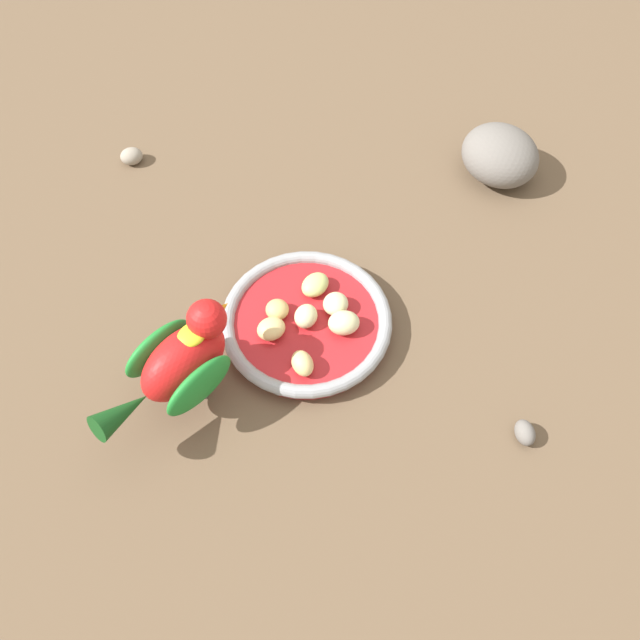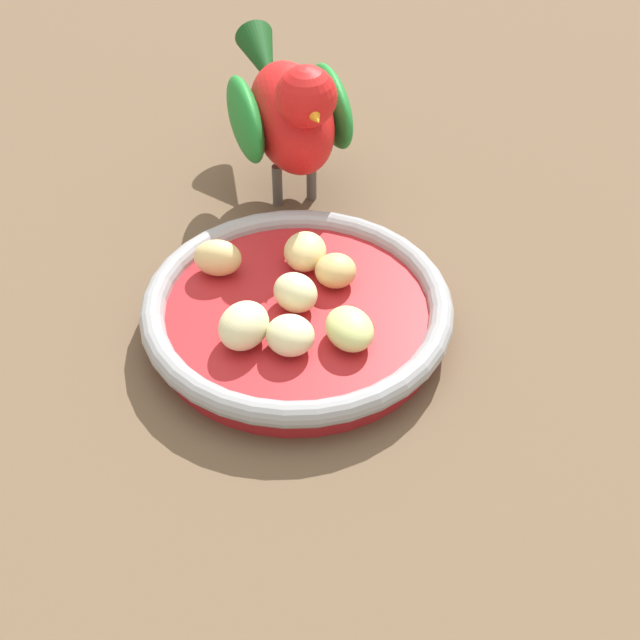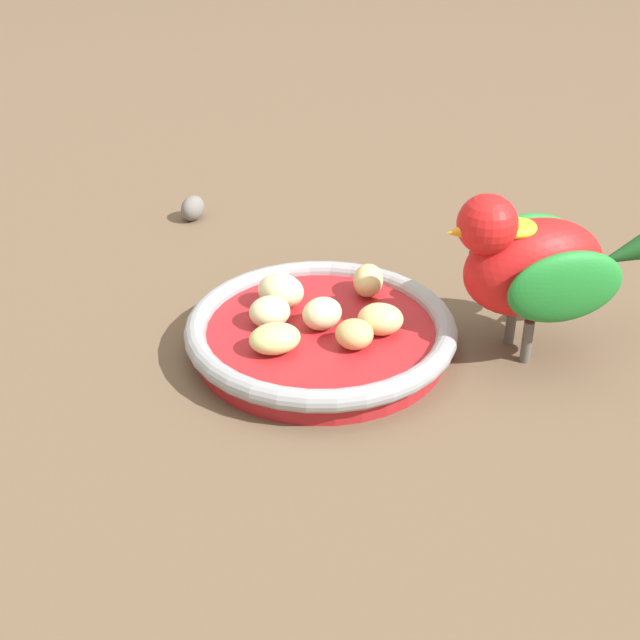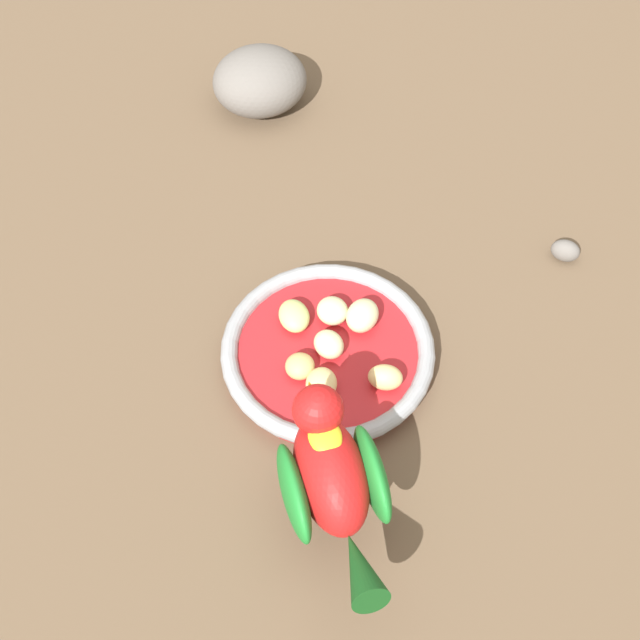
{
  "view_description": "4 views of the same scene",
  "coord_description": "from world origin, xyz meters",
  "px_view_note": "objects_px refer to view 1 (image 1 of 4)",
  "views": [
    {
      "loc": [
        0.0,
        -0.42,
        0.71
      ],
      "look_at": [
        0.04,
        -0.01,
        0.06
      ],
      "focal_mm": 39.79,
      "sensor_mm": 36.0,
      "label": 1
    },
    {
      "loc": [
        0.43,
        0.23,
        0.43
      ],
      "look_at": [
        0.05,
        0.04,
        0.04
      ],
      "focal_mm": 54.38,
      "sensor_mm": 36.0,
      "label": 2
    },
    {
      "loc": [
        -0.24,
        0.5,
        0.35
      ],
      "look_at": [
        0.01,
        0.04,
        0.04
      ],
      "focal_mm": 49.3,
      "sensor_mm": 36.0,
      "label": 3
    },
    {
      "loc": [
        -0.41,
        -0.2,
        0.77
      ],
      "look_at": [
        0.02,
        0.02,
        0.06
      ],
      "focal_mm": 54.26,
      "sensor_mm": 36.0,
      "label": 4
    }
  ],
  "objects_px": {
    "apple_piece_0": "(304,316)",
    "apple_piece_4": "(313,285)",
    "feeding_bowl": "(304,323)",
    "apple_piece_6": "(342,324)",
    "apple_piece_3": "(269,329)",
    "apple_piece_1": "(300,363)",
    "pebble_0": "(130,156)",
    "rock_large": "(498,155)",
    "apple_piece_2": "(275,310)",
    "pebble_1": "(523,433)",
    "parrot": "(178,362)",
    "apple_piece_5": "(333,304)"
  },
  "relations": [
    {
      "from": "apple_piece_0",
      "to": "apple_piece_4",
      "type": "bearing_deg",
      "value": 72.24
    },
    {
      "from": "feeding_bowl",
      "to": "apple_piece_6",
      "type": "bearing_deg",
      "value": -20.54
    },
    {
      "from": "apple_piece_0",
      "to": "apple_piece_4",
      "type": "distance_m",
      "value": 0.05
    },
    {
      "from": "apple_piece_3",
      "to": "apple_piece_1",
      "type": "bearing_deg",
      "value": -56.09
    },
    {
      "from": "apple_piece_6",
      "to": "pebble_0",
      "type": "bearing_deg",
      "value": 130.41
    },
    {
      "from": "apple_piece_6",
      "to": "pebble_0",
      "type": "distance_m",
      "value": 0.4
    },
    {
      "from": "apple_piece_1",
      "to": "apple_piece_6",
      "type": "relative_size",
      "value": 0.87
    },
    {
      "from": "feeding_bowl",
      "to": "rock_large",
      "type": "xyz_separation_m",
      "value": [
        0.27,
        0.23,
        0.02
      ]
    },
    {
      "from": "apple_piece_2",
      "to": "pebble_0",
      "type": "relative_size",
      "value": 0.89
    },
    {
      "from": "apple_piece_0",
      "to": "pebble_1",
      "type": "relative_size",
      "value": 1.03
    },
    {
      "from": "apple_piece_1",
      "to": "pebble_1",
      "type": "relative_size",
      "value": 1.07
    },
    {
      "from": "parrot",
      "to": "pebble_0",
      "type": "bearing_deg",
      "value": 60.46
    },
    {
      "from": "rock_large",
      "to": "pebble_1",
      "type": "relative_size",
      "value": 3.6
    },
    {
      "from": "apple_piece_0",
      "to": "apple_piece_2",
      "type": "bearing_deg",
      "value": 158.51
    },
    {
      "from": "apple_piece_6",
      "to": "rock_large",
      "type": "xyz_separation_m",
      "value": [
        0.23,
        0.24,
        0.0
      ]
    },
    {
      "from": "feeding_bowl",
      "to": "apple_piece_4",
      "type": "bearing_deg",
      "value": 72.35
    },
    {
      "from": "apple_piece_1",
      "to": "rock_large",
      "type": "distance_m",
      "value": 0.41
    },
    {
      "from": "apple_piece_3",
      "to": "rock_large",
      "type": "height_order",
      "value": "rock_large"
    },
    {
      "from": "feeding_bowl",
      "to": "apple_piece_3",
      "type": "bearing_deg",
      "value": -160.51
    },
    {
      "from": "apple_piece_4",
      "to": "apple_piece_5",
      "type": "xyz_separation_m",
      "value": [
        0.02,
        -0.03,
        0.0
      ]
    },
    {
      "from": "apple_piece_4",
      "to": "pebble_0",
      "type": "relative_size",
      "value": 1.19
    },
    {
      "from": "apple_piece_3",
      "to": "apple_piece_4",
      "type": "height_order",
      "value": "apple_piece_3"
    },
    {
      "from": "feeding_bowl",
      "to": "pebble_0",
      "type": "distance_m",
      "value": 0.37
    },
    {
      "from": "apple_piece_6",
      "to": "rock_large",
      "type": "height_order",
      "value": "rock_large"
    },
    {
      "from": "apple_piece_3",
      "to": "apple_piece_6",
      "type": "distance_m",
      "value": 0.08
    },
    {
      "from": "apple_piece_6",
      "to": "apple_piece_4",
      "type": "bearing_deg",
      "value": 115.79
    },
    {
      "from": "apple_piece_5",
      "to": "pebble_0",
      "type": "xyz_separation_m",
      "value": [
        -0.25,
        0.28,
        -0.02
      ]
    },
    {
      "from": "feeding_bowl",
      "to": "apple_piece_3",
      "type": "distance_m",
      "value": 0.05
    },
    {
      "from": "apple_piece_2",
      "to": "apple_piece_3",
      "type": "relative_size",
      "value": 0.82
    },
    {
      "from": "feeding_bowl",
      "to": "pebble_1",
      "type": "relative_size",
      "value": 6.78
    },
    {
      "from": "apple_piece_5",
      "to": "pebble_1",
      "type": "xyz_separation_m",
      "value": [
        0.19,
        -0.17,
        -0.02
      ]
    },
    {
      "from": "apple_piece_6",
      "to": "pebble_1",
      "type": "distance_m",
      "value": 0.23
    },
    {
      "from": "pebble_1",
      "to": "apple_piece_1",
      "type": "bearing_deg",
      "value": 158.25
    },
    {
      "from": "apple_piece_0",
      "to": "apple_piece_3",
      "type": "distance_m",
      "value": 0.04
    },
    {
      "from": "parrot",
      "to": "apple_piece_1",
      "type": "bearing_deg",
      "value": -37.89
    },
    {
      "from": "apple_piece_4",
      "to": "pebble_0",
      "type": "bearing_deg",
      "value": 133.15
    },
    {
      "from": "apple_piece_2",
      "to": "parrot",
      "type": "height_order",
      "value": "parrot"
    },
    {
      "from": "apple_piece_5",
      "to": "rock_large",
      "type": "relative_size",
      "value": 0.29
    },
    {
      "from": "apple_piece_1",
      "to": "apple_piece_6",
      "type": "bearing_deg",
      "value": 42.8
    },
    {
      "from": "parrot",
      "to": "pebble_0",
      "type": "xyz_separation_m",
      "value": [
        -0.09,
        0.36,
        -0.06
      ]
    },
    {
      "from": "apple_piece_2",
      "to": "pebble_1",
      "type": "xyz_separation_m",
      "value": [
        0.25,
        -0.17,
        -0.02
      ]
    },
    {
      "from": "apple_piece_4",
      "to": "apple_piece_5",
      "type": "height_order",
      "value": "apple_piece_5"
    },
    {
      "from": "feeding_bowl",
      "to": "apple_piece_3",
      "type": "xyz_separation_m",
      "value": [
        -0.04,
        -0.01,
        0.02
      ]
    },
    {
      "from": "apple_piece_5",
      "to": "apple_piece_3",
      "type": "bearing_deg",
      "value": -159.86
    },
    {
      "from": "feeding_bowl",
      "to": "apple_piece_6",
      "type": "relative_size",
      "value": 5.53
    },
    {
      "from": "apple_piece_2",
      "to": "rock_large",
      "type": "relative_size",
      "value": 0.26
    },
    {
      "from": "apple_piece_1",
      "to": "apple_piece_2",
      "type": "bearing_deg",
      "value": 108.06
    },
    {
      "from": "feeding_bowl",
      "to": "pebble_0",
      "type": "height_order",
      "value": "feeding_bowl"
    },
    {
      "from": "apple_piece_3",
      "to": "rock_large",
      "type": "distance_m",
      "value": 0.4
    },
    {
      "from": "feeding_bowl",
      "to": "rock_large",
      "type": "bearing_deg",
      "value": 39.75
    }
  ]
}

